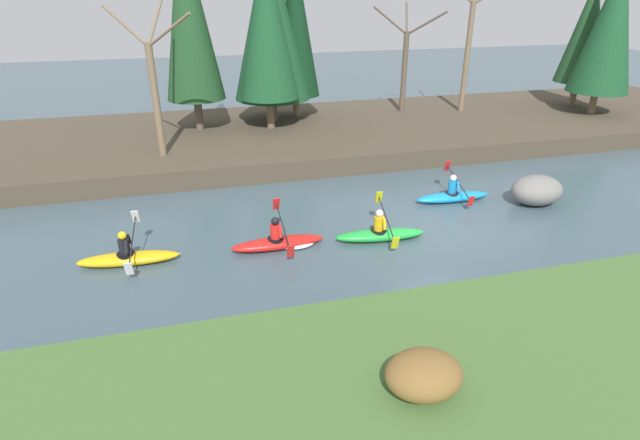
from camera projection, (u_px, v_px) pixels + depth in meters
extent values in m
plane|color=#425660|center=(440.00, 231.00, 15.60)|extent=(90.00, 90.00, 0.00)
cube|color=#476B33|center=(597.00, 358.00, 9.75)|extent=(44.00, 5.38, 0.76)
cube|color=#4C4233|center=(341.00, 132.00, 24.65)|extent=(44.00, 10.15, 0.79)
cylinder|color=brown|center=(199.00, 114.00, 23.31)|extent=(0.36, 0.36, 1.44)
cone|color=#1E4723|center=(188.00, 11.00, 21.40)|extent=(2.63, 2.63, 7.48)
cylinder|color=brown|center=(271.00, 113.00, 23.55)|extent=(0.36, 0.36, 1.43)
cone|color=#194C28|center=(267.00, 22.00, 21.84)|extent=(2.74, 2.74, 6.57)
cylinder|color=brown|center=(273.00, 109.00, 25.03)|extent=(0.36, 0.36, 1.08)
cone|color=#194C28|center=(270.00, 19.00, 23.22)|extent=(3.69, 3.69, 7.37)
cylinder|color=#7A664C|center=(297.00, 105.00, 25.80)|extent=(0.36, 0.36, 1.07)
cone|color=#0F3319|center=(295.00, 22.00, 24.08)|extent=(2.35, 2.35, 6.98)
cylinder|color=#7A664C|center=(593.00, 102.00, 26.31)|extent=(0.36, 0.36, 1.14)
cone|color=#194C28|center=(611.00, 24.00, 24.66)|extent=(3.01, 3.01, 6.61)
cylinder|color=#7A664C|center=(574.00, 94.00, 28.05)|extent=(0.36, 0.36, 1.31)
cone|color=#1E4723|center=(588.00, 29.00, 26.58)|extent=(2.47, 2.47, 5.55)
cylinder|color=#7A664C|center=(156.00, 101.00, 19.14)|extent=(0.28, 0.28, 4.29)
cylinder|color=#7A664C|center=(125.00, 26.00, 18.37)|extent=(1.60, 1.37, 1.44)
cylinder|color=#7A664C|center=(168.00, 30.00, 17.65)|extent=(1.68, 1.43, 1.28)
cylinder|color=#7A664C|center=(155.00, 23.00, 18.78)|extent=(0.75, 1.80, 1.60)
cylinder|color=brown|center=(404.00, 73.00, 26.11)|extent=(0.28, 0.28, 4.06)
cylinder|color=brown|center=(390.00, 20.00, 25.38)|extent=(1.52, 1.30, 1.37)
cylinder|color=brown|center=(427.00, 23.00, 24.70)|extent=(1.59, 1.36, 1.21)
cylinder|color=brown|center=(407.00, 18.00, 25.77)|extent=(0.71, 1.71, 1.52)
cylinder|color=#7A664C|center=(467.00, 58.00, 25.89)|extent=(0.28, 0.28, 5.49)
ellipsoid|color=brown|center=(424.00, 374.00, 8.29)|extent=(1.33, 1.11, 0.72)
ellipsoid|color=#1993D6|center=(452.00, 197.00, 17.69)|extent=(2.72, 0.70, 0.34)
cone|color=#1993D6|center=(484.00, 194.00, 17.94)|extent=(0.36, 0.21, 0.20)
cylinder|color=black|center=(452.00, 193.00, 17.62)|extent=(0.50, 0.50, 0.08)
cylinder|color=#1984CC|center=(452.00, 187.00, 17.51)|extent=(0.31, 0.31, 0.42)
sphere|color=white|center=(453.00, 178.00, 17.37)|extent=(0.24, 0.24, 0.23)
cylinder|color=#1984CC|center=(452.00, 182.00, 17.71)|extent=(0.10, 0.23, 0.35)
cylinder|color=#1984CC|center=(458.00, 187.00, 17.28)|extent=(0.10, 0.23, 0.35)
cylinder|color=black|center=(459.00, 183.00, 17.50)|extent=(0.10, 1.91, 0.65)
cube|color=red|center=(448.00, 166.00, 18.21)|extent=(0.21, 0.17, 0.41)
cube|color=red|center=(471.00, 201.00, 16.80)|extent=(0.21, 0.17, 0.41)
ellipsoid|color=green|center=(380.00, 235.00, 15.00)|extent=(2.75, 0.89, 0.34)
cone|color=green|center=(420.00, 232.00, 15.17)|extent=(0.37, 0.24, 0.20)
cylinder|color=black|center=(379.00, 231.00, 14.93)|extent=(0.53, 0.53, 0.08)
cylinder|color=yellow|center=(379.00, 223.00, 14.83)|extent=(0.33, 0.33, 0.42)
sphere|color=white|center=(380.00, 213.00, 14.69)|extent=(0.25, 0.25, 0.23)
cylinder|color=yellow|center=(380.00, 217.00, 15.02)|extent=(0.11, 0.23, 0.35)
cylinder|color=yellow|center=(385.00, 224.00, 14.59)|extent=(0.11, 0.23, 0.35)
cylinder|color=black|center=(387.00, 219.00, 14.81)|extent=(0.24, 1.91, 0.65)
cube|color=yellow|center=(379.00, 197.00, 15.52)|extent=(0.22, 0.18, 0.41)
cube|color=yellow|center=(395.00, 243.00, 14.09)|extent=(0.22, 0.18, 0.41)
ellipsoid|color=red|center=(278.00, 243.00, 14.53)|extent=(2.71, 0.64, 0.34)
cone|color=red|center=(319.00, 237.00, 14.82)|extent=(0.35, 0.20, 0.20)
cylinder|color=black|center=(276.00, 239.00, 14.45)|extent=(0.49, 0.49, 0.08)
cylinder|color=red|center=(275.00, 231.00, 14.34)|extent=(0.30, 0.30, 0.42)
sphere|color=black|center=(275.00, 221.00, 14.21)|extent=(0.23, 0.23, 0.23)
cylinder|color=red|center=(277.00, 225.00, 14.54)|extent=(0.09, 0.23, 0.35)
cylinder|color=red|center=(280.00, 232.00, 14.12)|extent=(0.09, 0.23, 0.35)
cylinder|color=black|center=(283.00, 226.00, 14.35)|extent=(0.06, 1.91, 0.65)
cube|color=red|center=(276.00, 204.00, 15.04)|extent=(0.20, 0.16, 0.41)
cube|color=red|center=(291.00, 251.00, 13.65)|extent=(0.20, 0.16, 0.41)
ellipsoid|color=white|center=(296.00, 243.00, 14.70)|extent=(1.11, 0.71, 0.18)
ellipsoid|color=yellow|center=(129.00, 259.00, 13.71)|extent=(2.74, 0.79, 0.34)
cone|color=yellow|center=(175.00, 254.00, 13.91)|extent=(0.36, 0.22, 0.20)
cylinder|color=black|center=(126.00, 254.00, 13.64)|extent=(0.51, 0.51, 0.08)
cylinder|color=black|center=(124.00, 246.00, 13.53)|extent=(0.32, 0.32, 0.42)
sphere|color=yellow|center=(122.00, 236.00, 13.39)|extent=(0.25, 0.25, 0.23)
cylinder|color=black|center=(129.00, 239.00, 13.72)|extent=(0.11, 0.23, 0.35)
cylinder|color=black|center=(126.00, 247.00, 13.30)|extent=(0.11, 0.23, 0.35)
cylinder|color=black|center=(132.00, 241.00, 13.51)|extent=(0.18, 1.91, 0.65)
cube|color=white|center=(135.00, 216.00, 14.23)|extent=(0.21, 0.17, 0.41)
cube|color=white|center=(129.00, 269.00, 12.80)|extent=(0.21, 0.17, 0.41)
ellipsoid|color=gray|center=(537.00, 190.00, 17.35)|extent=(1.82, 1.42, 1.03)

